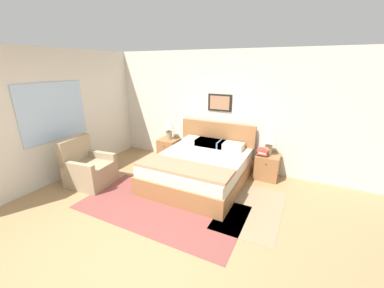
# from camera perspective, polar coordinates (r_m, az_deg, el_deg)

# --- Properties ---
(ground_plane) EXTENTS (16.00, 16.00, 0.00)m
(ground_plane) POSITION_cam_1_polar(r_m,az_deg,el_deg) (3.61, -14.51, -21.36)
(ground_plane) COLOR #99754C
(wall_back) EXTENTS (7.45, 0.09, 2.60)m
(wall_back) POSITION_cam_1_polar(r_m,az_deg,el_deg) (5.48, 5.42, 8.25)
(wall_back) COLOR beige
(wall_back) RESTS_ON ground_plane
(wall_left) EXTENTS (0.08, 5.40, 2.60)m
(wall_left) POSITION_cam_1_polar(r_m,az_deg,el_deg) (5.77, -25.49, 7.08)
(wall_left) COLOR beige
(wall_left) RESTS_ON ground_plane
(area_rug_main) EXTENTS (2.77, 1.40, 0.01)m
(area_rug_main) POSITION_cam_1_polar(r_m,az_deg,el_deg) (4.15, -7.65, -14.93)
(area_rug_main) COLOR brown
(area_rug_main) RESTS_ON ground_plane
(area_rug_bedside) EXTENTS (0.95, 1.57, 0.01)m
(area_rug_bedside) POSITION_cam_1_polar(r_m,az_deg,el_deg) (4.19, 14.22, -15.03)
(area_rug_bedside) COLOR #897556
(area_rug_bedside) RESTS_ON ground_plane
(bed) EXTENTS (1.76, 2.03, 1.04)m
(bed) POSITION_cam_1_polar(r_m,az_deg,el_deg) (4.79, 1.82, -5.77)
(bed) COLOR #936038
(bed) RESTS_ON ground_plane
(armchair) EXTENTS (0.83, 0.81, 0.94)m
(armchair) POSITION_cam_1_polar(r_m,az_deg,el_deg) (5.13, -23.76, -5.71)
(armchair) COLOR #998466
(armchair) RESTS_ON ground_plane
(nightstand_near_window) EXTENTS (0.46, 0.46, 0.52)m
(nightstand_near_window) POSITION_cam_1_polar(r_m,az_deg,el_deg) (5.97, -5.59, -1.23)
(nightstand_near_window) COLOR #936038
(nightstand_near_window) RESTS_ON ground_plane
(nightstand_by_door) EXTENTS (0.46, 0.46, 0.52)m
(nightstand_by_door) POSITION_cam_1_polar(r_m,az_deg,el_deg) (5.19, 17.76, -5.27)
(nightstand_by_door) COLOR #936038
(nightstand_by_door) RESTS_ON ground_plane
(table_lamp_near_window) EXTENTS (0.26, 0.26, 0.49)m
(table_lamp_near_window) POSITION_cam_1_polar(r_m,az_deg,el_deg) (5.83, -5.64, 4.22)
(table_lamp_near_window) COLOR gray
(table_lamp_near_window) RESTS_ON nightstand_near_window
(table_lamp_by_door) EXTENTS (0.26, 0.26, 0.49)m
(table_lamp_by_door) POSITION_cam_1_polar(r_m,az_deg,el_deg) (5.02, 18.28, 0.95)
(table_lamp_by_door) COLOR gray
(table_lamp_by_door) RESTS_ON nightstand_by_door
(book_thick_bottom) EXTENTS (0.24, 0.24, 0.03)m
(book_thick_bottom) POSITION_cam_1_polar(r_m,az_deg,el_deg) (5.06, 16.82, -2.41)
(book_thick_bottom) COLOR #232328
(book_thick_bottom) RESTS_ON nightstand_by_door
(book_hardcover_middle) EXTENTS (0.22, 0.25, 0.02)m
(book_hardcover_middle) POSITION_cam_1_polar(r_m,az_deg,el_deg) (5.05, 16.85, -2.12)
(book_hardcover_middle) COLOR #B7332D
(book_hardcover_middle) RESTS_ON book_thick_bottom
(book_novel_upper) EXTENTS (0.16, 0.22, 0.04)m
(book_novel_upper) POSITION_cam_1_polar(r_m,az_deg,el_deg) (5.04, 16.89, -1.76)
(book_novel_upper) COLOR beige
(book_novel_upper) RESTS_ON book_hardcover_middle
(book_slim_near_top) EXTENTS (0.24, 0.25, 0.03)m
(book_slim_near_top) POSITION_cam_1_polar(r_m,az_deg,el_deg) (5.03, 16.92, -1.39)
(book_slim_near_top) COLOR #B7332D
(book_slim_near_top) RESTS_ON book_novel_upper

